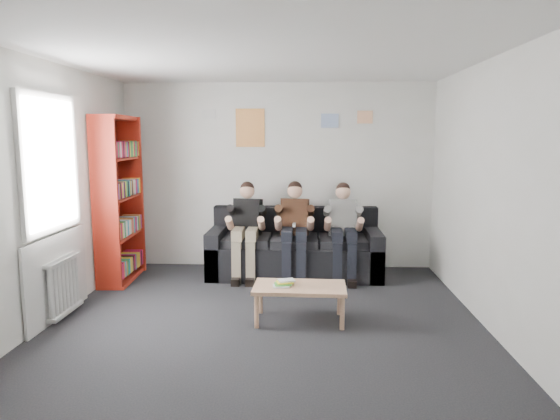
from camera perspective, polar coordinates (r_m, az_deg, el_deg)
name	(u,v)px	position (r m, az deg, el deg)	size (l,w,h in m)	color
room_shell	(263,196)	(4.86, -1.93, 1.61)	(5.00, 5.00, 5.00)	black
sofa	(295,251)	(7.04, 1.69, -4.70)	(2.37, 0.97, 0.92)	black
bookshelf	(120,199)	(6.96, -17.85, 1.16)	(0.33, 0.99, 2.19)	maroon
coffee_table	(300,290)	(5.28, 2.25, -9.11)	(0.96, 0.53, 0.38)	tan
game_cases	(284,283)	(5.25, 0.43, -8.36)	(0.22, 0.20, 0.05)	white
person_left	(246,230)	(6.82, -3.90, -2.26)	(0.38, 0.80, 1.31)	black
person_middle	(294,230)	(6.77, 1.66, -2.29)	(0.38, 0.81, 1.32)	#432716
person_right	(343,231)	(6.79, 7.24, -2.37)	(0.37, 0.80, 1.31)	white
radiator	(64,286)	(5.84, -23.43, -7.95)	(0.10, 0.64, 0.60)	silver
window	(53,223)	(5.73, -24.48, -1.35)	(0.05, 1.30, 2.36)	white
poster_large	(250,128)	(7.34, -3.42, 9.36)	(0.42, 0.01, 0.55)	#E9DD52
poster_blue	(330,121)	(7.31, 5.71, 10.12)	(0.25, 0.01, 0.20)	#3B6FC9
poster_pink	(365,117)	(7.35, 9.68, 10.42)	(0.22, 0.01, 0.18)	#C83E93
poster_sign	(209,114)	(7.44, -8.12, 10.82)	(0.20, 0.01, 0.14)	silver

